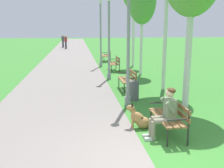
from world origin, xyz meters
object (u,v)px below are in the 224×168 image
object	(u,v)px
lamp_post_far	(101,32)
park_bench_near	(170,115)
park_bench_far	(115,62)
birch_tree_fourth	(142,1)
person_seated_on_near_bench	(165,111)
pedestrian_distant	(63,41)
litter_bin	(134,91)
lamp_post_mid	(109,37)
pedestrian_further_distant	(66,42)
lamp_post_near	(128,38)
dog_shepherd	(139,119)
park_bench_furthest	(107,55)
park_bench_mid	(128,78)

from	to	relation	value
lamp_post_far	park_bench_near	bearing A→B (deg)	-86.69
park_bench_far	birch_tree_fourth	distance (m)	3.98
person_seated_on_near_bench	pedestrian_distant	xyz separation A→B (m)	(-3.74, 28.79, 0.16)
person_seated_on_near_bench	litter_bin	size ratio (longest dim) A/B	1.79
lamp_post_far	birch_tree_fourth	distance (m)	4.07
lamp_post_mid	birch_tree_fourth	distance (m)	2.98
litter_bin	pedestrian_further_distant	size ratio (longest dim) A/B	0.42
litter_bin	pedestrian_distant	size ratio (longest dim) A/B	0.42
lamp_post_near	dog_shepherd	bearing A→B (deg)	-92.50
park_bench_furthest	lamp_post_mid	bearing A→B (deg)	-95.53
park_bench_far	pedestrian_distant	xyz separation A→B (m)	(-3.97, 18.56, 0.33)
lamp_post_near	litter_bin	world-z (taller)	lamp_post_near
park_bench_mid	dog_shepherd	distance (m)	4.41
park_bench_mid	person_seated_on_near_bench	bearing A→B (deg)	-90.90
park_bench_furthest	litter_bin	distance (m)	11.24
park_bench_near	dog_shepherd	size ratio (longest dim) A/B	1.81
pedestrian_further_distant	park_bench_furthest	bearing A→B (deg)	-73.62
litter_bin	pedestrian_further_distant	bearing A→B (deg)	98.05
lamp_post_mid	lamp_post_far	world-z (taller)	lamp_post_far
park_bench_furthest	pedestrian_further_distant	world-z (taller)	pedestrian_further_distant
birch_tree_fourth	dog_shepherd	bearing A→B (deg)	-103.68
park_bench_far	lamp_post_far	distance (m)	2.54
dog_shepherd	park_bench_far	bearing A→B (deg)	85.86
park_bench_far	park_bench_furthest	size ratio (longest dim) A/B	1.00
lamp_post_far	litter_bin	size ratio (longest dim) A/B	6.29
person_seated_on_near_bench	dog_shepherd	xyz separation A→B (m)	(-0.46, 0.70, -0.42)
park_bench_mid	park_bench_far	bearing A→B (deg)	88.34
park_bench_mid	litter_bin	xyz separation A→B (m)	(-0.09, -1.58, -0.16)
lamp_post_near	person_seated_on_near_bench	bearing A→B (deg)	-82.67
lamp_post_mid	litter_bin	world-z (taller)	lamp_post_mid
park_bench_near	park_bench_furthest	world-z (taller)	same
lamp_post_near	pedestrian_distant	distance (m)	26.19
park_bench_furthest	pedestrian_further_distant	distance (m)	12.63
park_bench_furthest	person_seated_on_near_bench	bearing A→B (deg)	-90.97
person_seated_on_near_bench	pedestrian_distant	bearing A→B (deg)	97.40
litter_bin	birch_tree_fourth	bearing A→B (deg)	74.01
park_bench_furthest	pedestrian_distant	world-z (taller)	pedestrian_distant
park_bench_far	birch_tree_fourth	bearing A→B (deg)	-47.82
park_bench_near	lamp_post_near	size ratio (longest dim) A/B	0.34
lamp_post_far	litter_bin	world-z (taller)	lamp_post_far
park_bench_mid	lamp_post_far	bearing A→B (deg)	94.59
park_bench_furthest	lamp_post_near	size ratio (longest dim) A/B	0.34
lamp_post_near	lamp_post_mid	distance (m)	4.68
dog_shepherd	park_bench_near	bearing A→B (deg)	-36.21
park_bench_mid	pedestrian_further_distant	world-z (taller)	pedestrian_further_distant
pedestrian_distant	lamp_post_near	bearing A→B (deg)	-82.59
park_bench_furthest	person_seated_on_near_bench	distance (m)	14.73
park_bench_mid	park_bench_far	xyz separation A→B (m)	(0.15, 5.16, 0.00)
pedestrian_distant	park_bench_furthest	bearing A→B (deg)	-74.17
person_seated_on_near_bench	lamp_post_mid	world-z (taller)	lamp_post_mid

